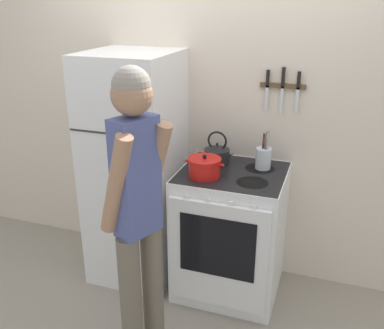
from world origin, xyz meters
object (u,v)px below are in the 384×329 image
at_px(stove_range, 230,233).
at_px(tea_kettle, 217,154).
at_px(dutch_oven_pot, 204,167).
at_px(utensil_jar, 263,158).
at_px(refrigerator, 135,170).
at_px(person, 138,208).

height_order(stove_range, tea_kettle, tea_kettle).
distance_m(dutch_oven_pot, utensil_jar, 0.43).
relative_size(refrigerator, person, 0.97).
bearing_deg(refrigerator, dutch_oven_pot, -12.60).
height_order(refrigerator, stove_range, refrigerator).
bearing_deg(stove_range, utensil_jar, 42.00).
bearing_deg(refrigerator, stove_range, -2.08).
height_order(stove_range, utensil_jar, utensil_jar).
xyz_separation_m(stove_range, utensil_jar, (0.18, 0.16, 0.54)).
bearing_deg(person, refrigerator, 49.29).
xyz_separation_m(refrigerator, tea_kettle, (0.59, 0.13, 0.15)).
bearing_deg(stove_range, refrigerator, 177.92).
xyz_separation_m(refrigerator, person, (0.42, -0.80, 0.15)).
bearing_deg(dutch_oven_pot, utensil_jar, 37.69).
height_order(refrigerator, person, person).
bearing_deg(tea_kettle, utensil_jar, 1.13).
xyz_separation_m(stove_range, dutch_oven_pot, (-0.16, -0.10, 0.52)).
relative_size(stove_range, dutch_oven_pot, 3.55).
relative_size(stove_range, utensil_jar, 3.30).
bearing_deg(refrigerator, tea_kettle, 12.33).
height_order(refrigerator, utensil_jar, refrigerator).
height_order(dutch_oven_pot, tea_kettle, tea_kettle).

